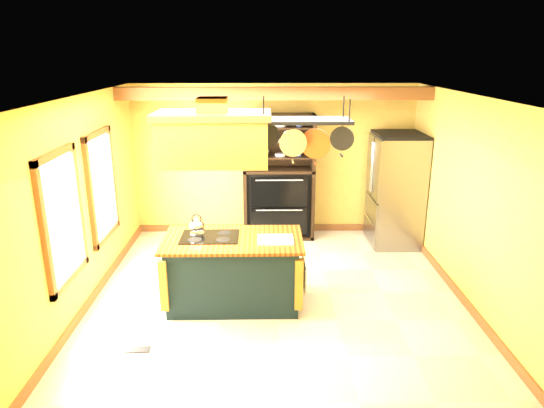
{
  "coord_description": "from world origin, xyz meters",
  "views": [
    {
      "loc": [
        -0.15,
        -6.06,
        3.21
      ],
      "look_at": [
        -0.06,
        0.3,
        1.21
      ],
      "focal_mm": 32.0,
      "sensor_mm": 36.0,
      "label": 1
    }
  ],
  "objects_px": {
    "kitchen_island": "(233,270)",
    "range_hood": "(214,136)",
    "refrigerator": "(395,192)",
    "pot_rack": "(305,128)",
    "hutch": "(279,190)"
  },
  "relations": [
    {
      "from": "kitchen_island",
      "to": "range_hood",
      "type": "distance_m",
      "value": 1.78
    },
    {
      "from": "range_hood",
      "to": "refrigerator",
      "type": "distance_m",
      "value": 3.8
    },
    {
      "from": "kitchen_island",
      "to": "pot_rack",
      "type": "height_order",
      "value": "pot_rack"
    },
    {
      "from": "pot_rack",
      "to": "refrigerator",
      "type": "xyz_separation_m",
      "value": [
        1.75,
        2.14,
        -1.42
      ]
    },
    {
      "from": "pot_rack",
      "to": "hutch",
      "type": "xyz_separation_m",
      "value": [
        -0.24,
        2.5,
        -1.48
      ]
    },
    {
      "from": "kitchen_island",
      "to": "refrigerator",
      "type": "relative_size",
      "value": 0.96
    },
    {
      "from": "pot_rack",
      "to": "hutch",
      "type": "height_order",
      "value": "pot_rack"
    },
    {
      "from": "pot_rack",
      "to": "refrigerator",
      "type": "height_order",
      "value": "pot_rack"
    },
    {
      "from": "range_hood",
      "to": "pot_rack",
      "type": "xyz_separation_m",
      "value": [
        1.1,
        0.0,
        0.1
      ]
    },
    {
      "from": "pot_rack",
      "to": "refrigerator",
      "type": "bearing_deg",
      "value": 50.75
    },
    {
      "from": "pot_rack",
      "to": "refrigerator",
      "type": "relative_size",
      "value": 0.62
    },
    {
      "from": "range_hood",
      "to": "pot_rack",
      "type": "distance_m",
      "value": 1.11
    },
    {
      "from": "kitchen_island",
      "to": "hutch",
      "type": "relative_size",
      "value": 0.82
    },
    {
      "from": "refrigerator",
      "to": "pot_rack",
      "type": "bearing_deg",
      "value": -129.25
    },
    {
      "from": "refrigerator",
      "to": "kitchen_island",
      "type": "bearing_deg",
      "value": -141.11
    }
  ]
}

